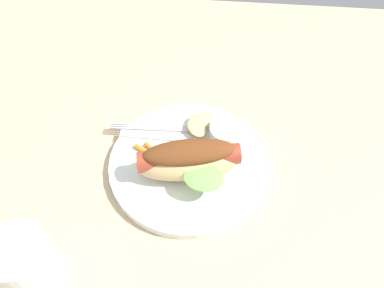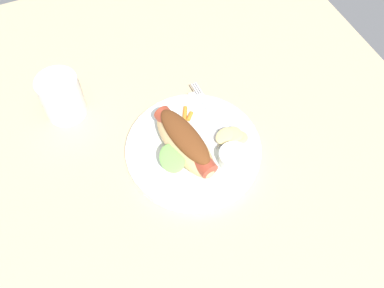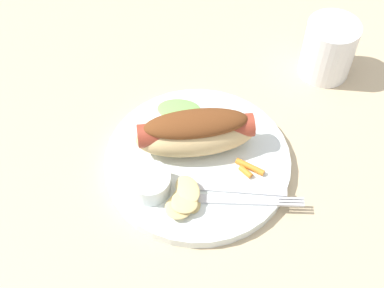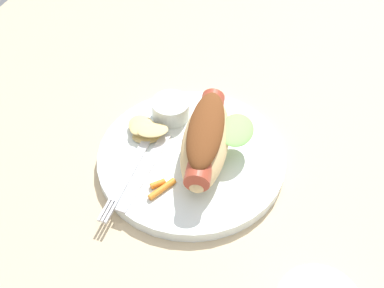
{
  "view_description": "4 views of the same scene",
  "coord_description": "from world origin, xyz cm",
  "views": [
    {
      "loc": [
        -1.07,
        38.89,
        53.85
      ],
      "look_at": [
        2.29,
        1.89,
        5.28
      ],
      "focal_mm": 37.27,
      "sensor_mm": 36.0,
      "label": 1
    },
    {
      "loc": [
        -35.17,
        19.24,
        66.8
      ],
      "look_at": [
        2.07,
        3.32,
        4.12
      ],
      "focal_mm": 39.04,
      "sensor_mm": 36.0,
      "label": 2
    },
    {
      "loc": [
        5.03,
        -37.84,
        59.36
      ],
      "look_at": [
        2.18,
        1.78,
        5.93
      ],
      "focal_mm": 48.73,
      "sensor_mm": 36.0,
      "label": 3
    },
    {
      "loc": [
        43.1,
        18.15,
        51.04
      ],
      "look_at": [
        3.71,
        3.11,
        4.62
      ],
      "focal_mm": 45.7,
      "sensor_mm": 36.0,
      "label": 4
    }
  ],
  "objects": [
    {
      "name": "chips_pile",
      "position": [
        1.72,
        -4.54,
        2.62
      ],
      "size": [
        5.71,
        7.35,
        1.9
      ],
      "color": "#DBBF79",
      "rests_on": "plate"
    },
    {
      "name": "fork",
      "position": [
        9.17,
        -3.62,
        1.8
      ],
      "size": [
        14.78,
        1.69,
        0.4
      ],
      "rotation": [
        0.0,
        0.0,
        0.03
      ],
      "color": "silver",
      "rests_on": "plate"
    },
    {
      "name": "plate",
      "position": [
        2.88,
        2.7,
        0.8
      ],
      "size": [
        25.28,
        25.28,
        1.6
      ],
      "primitive_type": "cylinder",
      "color": "white",
      "rests_on": "ground_plane"
    },
    {
      "name": "carrot_garnish",
      "position": [
        9.77,
        1.22,
        2.0
      ],
      "size": [
        3.99,
        3.05,
        0.8
      ],
      "color": "orange",
      "rests_on": "plate"
    },
    {
      "name": "sauce_ramekin",
      "position": [
        -2.87,
        -2.64,
        2.99
      ],
      "size": [
        5.37,
        5.37,
        2.78
      ],
      "primitive_type": "cylinder",
      "color": "white",
      "rests_on": "plate"
    },
    {
      "name": "drinking_cup",
      "position": [
        21.51,
        22.19,
        4.58
      ],
      "size": [
        7.91,
        7.91,
        9.16
      ],
      "primitive_type": "cylinder",
      "color": "white",
      "rests_on": "ground_plane"
    },
    {
      "name": "ground_plane",
      "position": [
        0.0,
        0.0,
        -0.9
      ],
      "size": [
        120.0,
        90.0,
        1.8
      ],
      "primitive_type": "cube",
      "color": "tan"
    },
    {
      "name": "knife",
      "position": [
        7.85,
        -1.87,
        1.78
      ],
      "size": [
        13.86,
        1.64,
        0.36
      ],
      "primitive_type": "cube",
      "rotation": [
        0.0,
        0.0,
        -0.02
      ],
      "color": "silver",
      "rests_on": "plate"
    },
    {
      "name": "hot_dog",
      "position": [
        2.45,
        4.59,
        4.98
      ],
      "size": [
        17.07,
        10.31,
        6.5
      ],
      "rotation": [
        0.0,
        0.0,
        0.2
      ],
      "color": "#DBB77A",
      "rests_on": "plate"
    }
  ]
}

